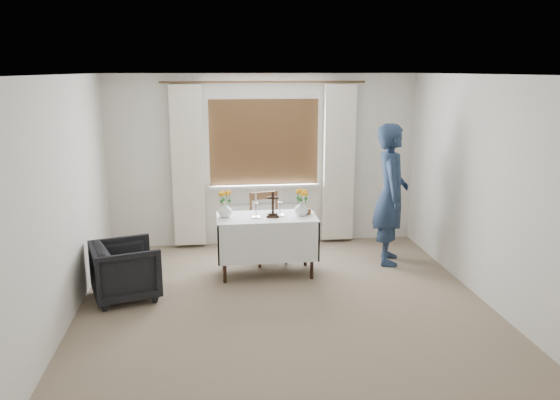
# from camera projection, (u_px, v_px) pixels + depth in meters

# --- Properties ---
(ground) EXTENTS (5.00, 5.00, 0.00)m
(ground) POSITION_uv_depth(u_px,v_px,m) (287.00, 313.00, 5.87)
(ground) COLOR gray
(ground) RESTS_ON ground
(altar_table) EXTENTS (1.24, 0.64, 0.76)m
(altar_table) POSITION_uv_depth(u_px,v_px,m) (267.00, 245.00, 6.90)
(altar_table) COLOR white
(altar_table) RESTS_ON ground
(wooden_chair) EXTENTS (0.52, 0.52, 0.94)m
(wooden_chair) POSITION_uv_depth(u_px,v_px,m) (268.00, 228.00, 7.34)
(wooden_chair) COLOR #512D1C
(wooden_chair) RESTS_ON ground
(armchair) EXTENTS (0.90, 0.88, 0.66)m
(armchair) POSITION_uv_depth(u_px,v_px,m) (126.00, 270.00, 6.19)
(armchair) COLOR black
(armchair) RESTS_ON ground
(person) EXTENTS (0.60, 0.77, 1.88)m
(person) POSITION_uv_depth(u_px,v_px,m) (391.00, 194.00, 7.22)
(person) COLOR #21324E
(person) RESTS_ON ground
(radiator) EXTENTS (1.10, 0.10, 0.60)m
(radiator) POSITION_uv_depth(u_px,v_px,m) (265.00, 224.00, 8.13)
(radiator) COLOR white
(radiator) RESTS_ON ground
(wooden_cross) EXTENTS (0.17, 0.13, 0.32)m
(wooden_cross) POSITION_uv_depth(u_px,v_px,m) (273.00, 204.00, 6.75)
(wooden_cross) COLOR black
(wooden_cross) RESTS_ON altar_table
(candlestick_left) EXTENTS (0.14, 0.14, 0.39)m
(candlestick_left) POSITION_uv_depth(u_px,v_px,m) (256.00, 202.00, 6.72)
(candlestick_left) COLOR silver
(candlestick_left) RESTS_ON altar_table
(candlestick_right) EXTENTS (0.13, 0.13, 0.36)m
(candlestick_right) POSITION_uv_depth(u_px,v_px,m) (280.00, 202.00, 6.81)
(candlestick_right) COLOR silver
(candlestick_right) RESTS_ON altar_table
(flower_vase_left) EXTENTS (0.22, 0.22, 0.18)m
(flower_vase_left) POSITION_uv_depth(u_px,v_px,m) (225.00, 210.00, 6.77)
(flower_vase_left) COLOR white
(flower_vase_left) RESTS_ON altar_table
(flower_vase_right) EXTENTS (0.20, 0.20, 0.18)m
(flower_vase_right) POSITION_uv_depth(u_px,v_px,m) (301.00, 208.00, 6.84)
(flower_vase_right) COLOR white
(flower_vase_right) RESTS_ON altar_table
(wicker_basket) EXTENTS (0.22, 0.22, 0.07)m
(wicker_basket) POSITION_uv_depth(u_px,v_px,m) (304.00, 211.00, 6.95)
(wicker_basket) COLOR brown
(wicker_basket) RESTS_ON altar_table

